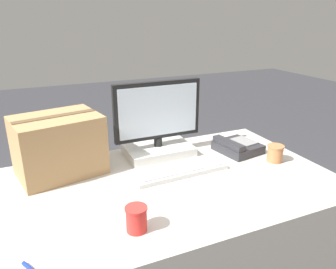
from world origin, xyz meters
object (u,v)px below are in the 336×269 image
desk_phone (237,147)px  paper_cup_left (136,219)px  keyboard (179,170)px  spoon (123,197)px  paper_cup_right (275,153)px  monitor (158,129)px  cardboard_box (59,145)px

desk_phone → paper_cup_left: (-0.72, -0.44, 0.02)m
keyboard → spoon: keyboard is taller
keyboard → paper_cup_right: (0.50, -0.08, 0.03)m
monitor → paper_cup_right: monitor is taller
monitor → cardboard_box: monitor is taller
keyboard → paper_cup_right: 0.50m
monitor → cardboard_box: (-0.50, -0.02, -0.00)m
keyboard → cardboard_box: bearing=153.8°
paper_cup_right → cardboard_box: size_ratio=0.21×
paper_cup_right → spoon: bearing=-178.3°
spoon → paper_cup_left: bearing=162.8°
keyboard → paper_cup_left: bearing=-136.1°
monitor → desk_phone: monitor is taller
spoon → cardboard_box: 0.41m
desk_phone → cardboard_box: bearing=162.7°
monitor → cardboard_box: bearing=-177.7°
paper_cup_right → paper_cup_left: bearing=-162.8°
paper_cup_left → desk_phone: bearing=31.2°
desk_phone → spoon: size_ratio=1.53×
keyboard → desk_phone: 0.41m
cardboard_box → paper_cup_left: bearing=-72.1°
spoon → cardboard_box: size_ratio=0.38×
monitor → paper_cup_left: monitor is taller
paper_cup_right → monitor: bearing=146.8°
paper_cup_left → spoon: bearing=85.5°
keyboard → cardboard_box: 0.57m
monitor → paper_cup_left: size_ratio=5.05×
paper_cup_left → monitor: bearing=61.3°
paper_cup_left → spoon: paper_cup_left is taller
desk_phone → cardboard_box: size_ratio=0.58×
monitor → spoon: bearing=-130.4°
monitor → desk_phone: (0.40, -0.15, -0.11)m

